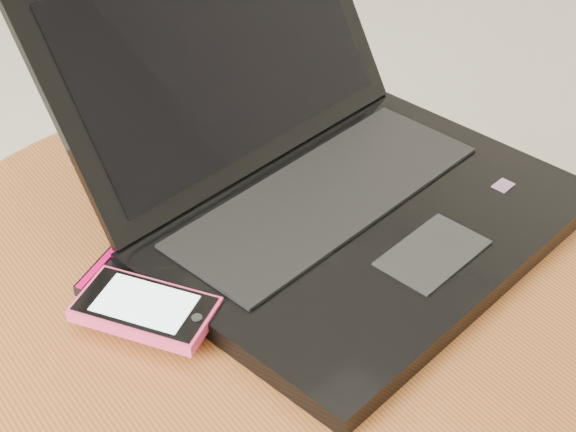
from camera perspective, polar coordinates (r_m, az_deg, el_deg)
table at (r=0.87m, az=-1.59°, el=-10.05°), size 0.70×0.70×0.55m
laptop at (r=0.84m, az=2.37°, el=2.62°), size 0.45×0.46×0.23m
phone_black at (r=0.78m, az=-8.47°, el=-4.51°), size 0.12×0.14×0.01m
phone_pink at (r=0.75m, az=-9.09°, el=-5.87°), size 0.11×0.13×0.01m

